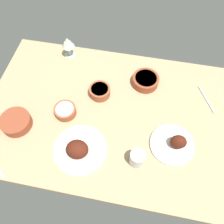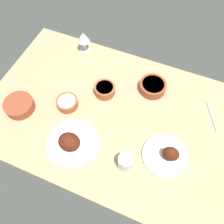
# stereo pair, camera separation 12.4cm
# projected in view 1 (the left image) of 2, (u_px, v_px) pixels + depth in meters

# --- Properties ---
(dining_table) EXTENTS (1.40, 0.90, 0.04)m
(dining_table) POSITION_uv_depth(u_px,v_px,m) (112.00, 116.00, 1.28)
(dining_table) COLOR tan
(dining_table) RESTS_ON ground
(plate_far_side) EXTENTS (0.22, 0.22, 0.10)m
(plate_far_side) POSITION_uv_depth(u_px,v_px,m) (174.00, 144.00, 1.15)
(plate_far_side) COLOR silver
(plate_far_side) RESTS_ON dining_table
(plate_center_main) EXTENTS (0.27, 0.27, 0.10)m
(plate_center_main) POSITION_uv_depth(u_px,v_px,m) (79.00, 149.00, 1.13)
(plate_center_main) COLOR silver
(plate_center_main) RESTS_ON dining_table
(bowl_cream) EXTENTS (0.12, 0.12, 0.05)m
(bowl_cream) POSITION_uv_depth(u_px,v_px,m) (65.00, 111.00, 1.24)
(bowl_cream) COLOR #A35133
(bowl_cream) RESTS_ON dining_table
(bowl_potatoes) EXTENTS (0.16, 0.16, 0.05)m
(bowl_potatoes) POSITION_uv_depth(u_px,v_px,m) (16.00, 122.00, 1.21)
(bowl_potatoes) COLOR brown
(bowl_potatoes) RESTS_ON dining_table
(bowl_pasta) EXTENTS (0.12, 0.12, 0.05)m
(bowl_pasta) POSITION_uv_depth(u_px,v_px,m) (100.00, 91.00, 1.30)
(bowl_pasta) COLOR #A35133
(bowl_pasta) RESTS_ON dining_table
(bowl_onions) EXTENTS (0.15, 0.15, 0.05)m
(bowl_onions) POSITION_uv_depth(u_px,v_px,m) (146.00, 80.00, 1.34)
(bowl_onions) COLOR brown
(bowl_onions) RESTS_ON dining_table
(wine_glass) EXTENTS (0.08, 0.08, 0.14)m
(wine_glass) POSITION_uv_depth(u_px,v_px,m) (68.00, 43.00, 1.39)
(wine_glass) COLOR silver
(wine_glass) RESTS_ON dining_table
(water_tumbler) EXTENTS (0.07, 0.07, 0.09)m
(water_tumbler) POSITION_uv_depth(u_px,v_px,m) (137.00, 158.00, 1.09)
(water_tumbler) COLOR silver
(water_tumbler) RESTS_ON dining_table
(spoon_loose) EXTENTS (0.09, 0.17, 0.01)m
(spoon_loose) POSITION_uv_depth(u_px,v_px,m) (206.00, 99.00, 1.31)
(spoon_loose) COLOR silver
(spoon_loose) RESTS_ON dining_table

